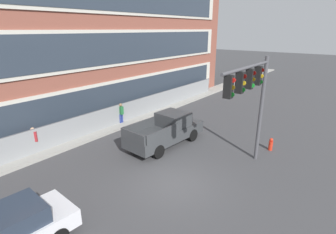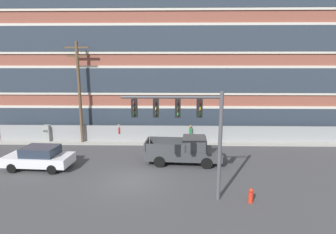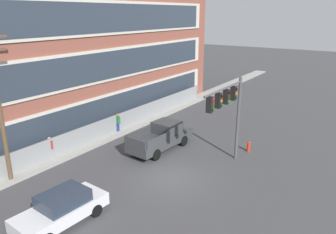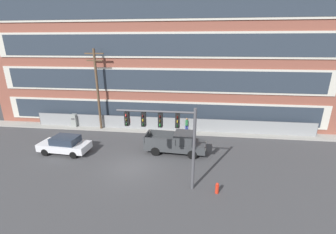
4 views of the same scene
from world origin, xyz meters
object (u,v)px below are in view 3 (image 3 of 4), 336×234
pedestrian_near_cabinet (50,147)px  fire_hydrant (249,147)px  pickup_truck_dark_grey (161,137)px  traffic_signal_mast (228,105)px  pedestrian_by_fence (118,122)px  sedan_white (62,208)px

pedestrian_near_cabinet → fire_hydrant: pedestrian_near_cabinet is taller
pedestrian_near_cabinet → fire_hydrant: size_ratio=2.17×
pickup_truck_dark_grey → pedestrian_near_cabinet: pickup_truck_dark_grey is taller
pedestrian_near_cabinet → traffic_signal_mast: bearing=-61.5°
pedestrian_near_cabinet → pedestrian_by_fence: size_ratio=1.00×
sedan_white → pedestrian_by_fence: pedestrian_by_fence is taller
fire_hydrant → pickup_truck_dark_grey: bearing=119.6°
pickup_truck_dark_grey → pedestrian_by_fence: pickup_truck_dark_grey is taller
traffic_signal_mast → pedestrian_near_cabinet: 12.24m
pickup_truck_dark_grey → fire_hydrant: 6.40m
traffic_signal_mast → pedestrian_by_fence: size_ratio=3.39×
traffic_signal_mast → fire_hydrant: 5.14m
pedestrian_by_fence → fire_hydrant: (2.42, -10.51, -0.59)m
pickup_truck_dark_grey → traffic_signal_mast: bearing=-92.3°
pickup_truck_dark_grey → sedan_white: (-9.99, -1.23, -0.13)m
pickup_truck_dark_grey → pedestrian_near_cabinet: 7.77m
sedan_white → fire_hydrant: size_ratio=5.82×
fire_hydrant → sedan_white: bearing=161.8°
pedestrian_near_cabinet → pedestrian_by_fence: (6.56, -0.17, 0.00)m
sedan_white → pedestrian_by_fence: size_ratio=2.69×
pedestrian_near_cabinet → sedan_white: bearing=-123.2°
pedestrian_near_cabinet → fire_hydrant: (8.98, -10.67, -0.59)m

